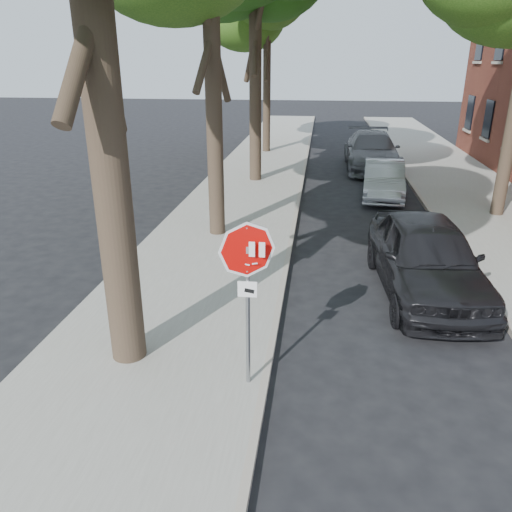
% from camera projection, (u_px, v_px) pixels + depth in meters
% --- Properties ---
extents(ground, '(120.00, 120.00, 0.00)m').
position_uv_depth(ground, '(293.00, 391.00, 7.69)').
color(ground, black).
rests_on(ground, ground).
extents(sidewalk_left, '(4.00, 55.00, 0.12)m').
position_uv_depth(sidewalk_left, '(246.00, 192.00, 19.04)').
color(sidewalk_left, gray).
rests_on(sidewalk_left, ground).
extents(sidewalk_right, '(4.00, 55.00, 0.12)m').
position_uv_depth(sidewalk_right, '(478.00, 200.00, 18.03)').
color(sidewalk_right, gray).
rests_on(sidewalk_right, ground).
extents(curb_left, '(0.12, 55.00, 0.13)m').
position_uv_depth(curb_left, '(300.00, 194.00, 18.79)').
color(curb_left, '#9E9384').
rests_on(curb_left, ground).
extents(curb_right, '(0.12, 55.00, 0.13)m').
position_uv_depth(curb_right, '(420.00, 198.00, 18.27)').
color(curb_right, '#9E9384').
rests_on(curb_right, ground).
extents(stop_sign, '(0.76, 0.34, 2.61)m').
position_uv_depth(stop_sign, '(247.00, 274.00, 7.04)').
color(stop_sign, gray).
rests_on(stop_sign, sidewalk_left).
extents(tree_far, '(5.29, 4.91, 9.33)m').
position_uv_depth(tree_far, '(267.00, 7.00, 24.85)').
color(tree_far, black).
rests_on(tree_far, sidewalk_left).
extents(car_a, '(2.30, 5.03, 1.67)m').
position_uv_depth(car_a, '(426.00, 257.00, 10.67)').
color(car_a, black).
rests_on(car_a, ground).
extents(car_b, '(1.75, 4.13, 1.33)m').
position_uv_depth(car_b, '(384.00, 180.00, 18.32)').
color(car_b, '#B5B6BD').
rests_on(car_b, ground).
extents(car_c, '(2.37, 5.78, 1.67)m').
position_uv_depth(car_c, '(372.00, 151.00, 23.06)').
color(car_c, '#515256').
rests_on(car_c, ground).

